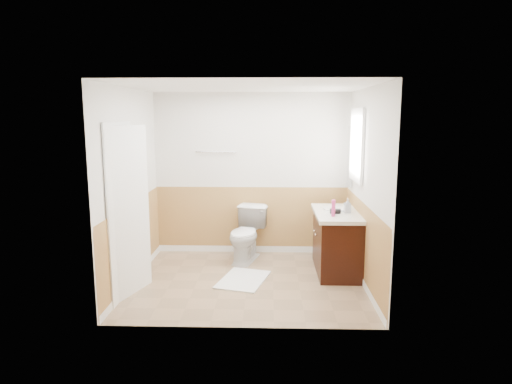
{
  "coord_description": "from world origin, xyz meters",
  "views": [
    {
      "loc": [
        0.28,
        -5.57,
        2.15
      ],
      "look_at": [
        0.1,
        0.25,
        1.15
      ],
      "focal_mm": 31.28,
      "sensor_mm": 36.0,
      "label": 1
    }
  ],
  "objects_px": {
    "bath_mat": "(243,280)",
    "vanity_cabinet": "(336,243)",
    "soap_dispenser": "(347,206)",
    "lotion_bottle": "(333,208)",
    "toilet": "(246,234)"
  },
  "relations": [
    {
      "from": "lotion_bottle",
      "to": "soap_dispenser",
      "type": "height_order",
      "value": "lotion_bottle"
    },
    {
      "from": "bath_mat",
      "to": "soap_dispenser",
      "type": "distance_m",
      "value": 1.72
    },
    {
      "from": "lotion_bottle",
      "to": "soap_dispenser",
      "type": "bearing_deg",
      "value": 46.02
    },
    {
      "from": "bath_mat",
      "to": "vanity_cabinet",
      "type": "distance_m",
      "value": 1.39
    },
    {
      "from": "bath_mat",
      "to": "vanity_cabinet",
      "type": "relative_size",
      "value": 0.73
    },
    {
      "from": "lotion_bottle",
      "to": "soap_dispenser",
      "type": "distance_m",
      "value": 0.32
    },
    {
      "from": "toilet",
      "to": "vanity_cabinet",
      "type": "relative_size",
      "value": 0.73
    },
    {
      "from": "lotion_bottle",
      "to": "bath_mat",
      "type": "bearing_deg",
      "value": -174.64
    },
    {
      "from": "vanity_cabinet",
      "to": "soap_dispenser",
      "type": "distance_m",
      "value": 0.56
    },
    {
      "from": "vanity_cabinet",
      "to": "lotion_bottle",
      "type": "height_order",
      "value": "lotion_bottle"
    },
    {
      "from": "bath_mat",
      "to": "lotion_bottle",
      "type": "xyz_separation_m",
      "value": [
        1.18,
        0.11,
        0.95
      ]
    },
    {
      "from": "bath_mat",
      "to": "soap_dispenser",
      "type": "xyz_separation_m",
      "value": [
        1.4,
        0.34,
        0.94
      ]
    },
    {
      "from": "bath_mat",
      "to": "lotion_bottle",
      "type": "height_order",
      "value": "lotion_bottle"
    },
    {
      "from": "bath_mat",
      "to": "soap_dispenser",
      "type": "relative_size",
      "value": 4.1
    },
    {
      "from": "toilet",
      "to": "soap_dispenser",
      "type": "bearing_deg",
      "value": -4.1
    }
  ]
}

